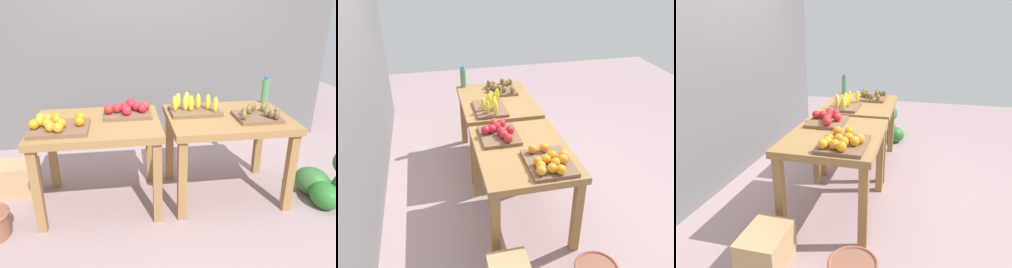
% 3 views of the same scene
% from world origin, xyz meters
% --- Properties ---
extents(ground_plane, '(8.00, 8.00, 0.00)m').
position_xyz_m(ground_plane, '(0.00, 0.00, 0.00)').
color(ground_plane, gray).
extents(back_wall, '(4.40, 0.12, 3.00)m').
position_xyz_m(back_wall, '(0.00, 1.35, 1.50)').
color(back_wall, slate).
rests_on(back_wall, ground_plane).
extents(display_table_left, '(1.04, 0.80, 0.77)m').
position_xyz_m(display_table_left, '(-0.56, 0.00, 0.66)').
color(display_table_left, olive).
rests_on(display_table_left, ground_plane).
extents(display_table_right, '(1.04, 0.80, 0.77)m').
position_xyz_m(display_table_right, '(0.56, 0.00, 0.66)').
color(display_table_right, olive).
rests_on(display_table_right, ground_plane).
extents(orange_bin, '(0.45, 0.36, 0.11)m').
position_xyz_m(orange_bin, '(-0.85, -0.13, 0.82)').
color(orange_bin, brown).
rests_on(orange_bin, display_table_left).
extents(apple_bin, '(0.43, 0.34, 0.11)m').
position_xyz_m(apple_bin, '(-0.29, 0.15, 0.82)').
color(apple_bin, brown).
rests_on(apple_bin, display_table_left).
extents(banana_crate, '(0.44, 0.32, 0.17)m').
position_xyz_m(banana_crate, '(0.28, 0.12, 0.82)').
color(banana_crate, brown).
rests_on(banana_crate, display_table_right).
extents(kiwi_bin, '(0.37, 0.32, 0.10)m').
position_xyz_m(kiwi_bin, '(0.79, -0.10, 0.81)').
color(kiwi_bin, brown).
rests_on(kiwi_bin, display_table_right).
extents(water_bottle, '(0.07, 0.07, 0.25)m').
position_xyz_m(water_bottle, '(1.02, 0.31, 0.89)').
color(water_bottle, '#4C8C59').
rests_on(water_bottle, display_table_right).
extents(watermelon_pile, '(0.65, 0.60, 0.49)m').
position_xyz_m(watermelon_pile, '(1.50, -0.24, 0.19)').
color(watermelon_pile, '#296E38').
rests_on(watermelon_pile, ground_plane).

